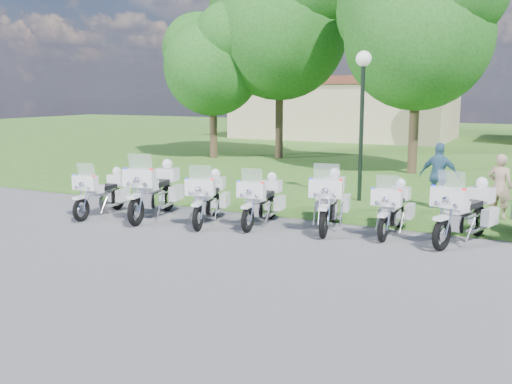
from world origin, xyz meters
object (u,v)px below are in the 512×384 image
at_px(motorcycle_1, 155,189).
at_px(motorcycle_6, 465,211).
at_px(motorcycle_5, 393,208).
at_px(lamp_post, 363,89).
at_px(motorcycle_0, 103,192).
at_px(bystander_a, 500,187).
at_px(motorcycle_3, 262,200).
at_px(motorcycle_4, 330,200).
at_px(bystander_c, 439,176).
at_px(motorcycle_2, 208,197).

bearing_deg(motorcycle_1, motorcycle_6, 176.19).
distance_m(motorcycle_5, lamp_post, 4.68).
bearing_deg(motorcycle_0, bystander_a, -161.60).
bearing_deg(motorcycle_3, motorcycle_6, -178.79).
bearing_deg(motorcycle_5, motorcycle_4, 5.55).
xyz_separation_m(motorcycle_5, motorcycle_6, (1.52, -0.05, 0.08)).
xyz_separation_m(motorcycle_0, bystander_c, (7.60, 4.75, 0.30)).
relative_size(bystander_a, bystander_c, 0.92).
relative_size(lamp_post, bystander_a, 2.62).
bearing_deg(lamp_post, motorcycle_1, -131.98).
bearing_deg(motorcycle_1, motorcycle_0, 4.16).
bearing_deg(motorcycle_5, motorcycle_6, 177.87).
xyz_separation_m(motorcycle_0, motorcycle_6, (8.70, 1.34, 0.07)).
relative_size(motorcycle_1, motorcycle_2, 1.16).
bearing_deg(motorcycle_2, bystander_c, -153.84).
xyz_separation_m(motorcycle_3, bystander_c, (3.43, 3.89, 0.29)).
xyz_separation_m(lamp_post, bystander_a, (3.79, -0.75, -2.40)).
bearing_deg(bystander_a, motorcycle_0, 34.90).
bearing_deg(bystander_c, motorcycle_5, 87.63).
bearing_deg(motorcycle_5, motorcycle_3, 9.69).
bearing_deg(motorcycle_2, motorcycle_0, -6.88).
distance_m(motorcycle_2, bystander_a, 7.22).
height_order(motorcycle_4, lamp_post, lamp_post).
bearing_deg(bystander_c, motorcycle_4, 66.85).
height_order(motorcycle_0, motorcycle_5, motorcycle_0).
relative_size(motorcycle_2, motorcycle_3, 1.01).
distance_m(motorcycle_0, lamp_post, 7.68).
bearing_deg(bystander_a, motorcycle_5, 64.33).
relative_size(motorcycle_3, bystander_c, 1.20).
xyz_separation_m(motorcycle_3, bystander_a, (5.00, 3.20, 0.22)).
bearing_deg(motorcycle_5, motorcycle_2, 11.90).
bearing_deg(motorcycle_3, bystander_a, -152.14).
distance_m(motorcycle_0, motorcycle_2, 2.94).
xyz_separation_m(motorcycle_6, lamp_post, (-3.32, 3.48, 2.55)).
bearing_deg(lamp_post, motorcycle_4, -84.16).
distance_m(motorcycle_1, motorcycle_5, 5.89).
distance_m(motorcycle_3, bystander_a, 5.94).
xyz_separation_m(motorcycle_0, lamp_post, (5.37, 4.82, 2.62)).
xyz_separation_m(motorcycle_2, motorcycle_4, (2.84, 0.77, 0.05)).
distance_m(motorcycle_4, bystander_a, 4.44).
bearing_deg(motorcycle_0, motorcycle_5, -174.56).
relative_size(motorcycle_2, motorcycle_5, 1.03).
relative_size(motorcycle_4, bystander_a, 1.45).
height_order(motorcycle_2, motorcycle_4, motorcycle_4).
bearing_deg(bystander_c, motorcycle_6, 112.65).
bearing_deg(motorcycle_3, lamp_post, -111.81).
xyz_separation_m(motorcycle_0, motorcycle_1, (1.38, 0.38, 0.12)).
bearing_deg(motorcycle_4, motorcycle_1, -0.46).
xyz_separation_m(motorcycle_4, motorcycle_6, (2.96, 0.09, -0.00)).
distance_m(motorcycle_1, bystander_c, 7.60).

